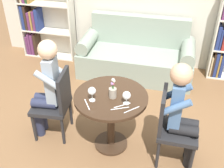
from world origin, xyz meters
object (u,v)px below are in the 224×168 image
Objects in this scene: chair_left at (56,102)px; wine_glass_right at (127,96)px; wine_glass_left at (92,91)px; person_left at (47,87)px; bookshelf_left at (40,17)px; person_right at (183,113)px; chair_right at (172,125)px; flower_vase at (113,90)px; couch at (136,56)px.

wine_glass_right is (0.87, -0.13, 0.33)m from chair_left.
person_left is at bearing 165.57° from wine_glass_left.
wine_glass_right is at bearing 77.38° from person_left.
bookshelf_left reaches higher than person_right.
bookshelf_left reaches higher than chair_left.
bookshelf_left reaches higher than chair_right.
flower_vase reaches higher than chair_left.
chair_left is 1.47m from person_right.
couch is 1.91m from chair_right.
person_right is at bearing -90.21° from chair_right.
wine_glass_right is (0.36, 0.04, -0.02)m from wine_glass_left.
flower_vase is (0.71, -0.06, 0.33)m from chair_left.
chair_left is 0.64m from wine_glass_left.
wine_glass_right is (0.19, -1.82, 0.52)m from couch.
wine_glass_left is (-0.17, -1.86, 0.54)m from couch.
person_right is 0.60m from wine_glass_right.
wine_glass_right is (-0.58, -0.05, 0.15)m from person_right.
couch reaches higher than wine_glass_left.
chair_left is at bearing 171.44° from wine_glass_right.
chair_left is at bearing -60.29° from bookshelf_left.
wine_glass_left is (-0.85, -0.08, 0.35)m from chair_right.
couch is 12.73× the size of wine_glass_right.
flower_vase is (0.03, -1.75, 0.51)m from couch.
bookshelf_left is 10.37× the size of wine_glass_right.
wine_glass_right is at bearing -46.39° from bookshelf_left.
flower_vase is at bearing 88.18° from person_right.
flower_vase is (1.82, -2.01, 0.09)m from bookshelf_left.
couch is at bearing 150.08° from person_left.
chair_right is 0.20m from person_right.
flower_vase reaches higher than wine_glass_right.
couch is 1.43× the size of person_left.
chair_left reaches higher than wine_glass_right.
wine_glass_left is at bearing 69.92° from person_left.
flower_vase is (-0.16, 0.07, -0.01)m from wine_glass_right.
bookshelf_left is 1.67× the size of chair_left.
person_left reaches higher than couch.
person_right is 0.96m from wine_glass_left.
chair_right reaches higher than wine_glass_left.
person_left is (-0.77, -1.70, 0.38)m from couch.
chair_right is at bearing -2.34° from flower_vase.
bookshelf_left is 2.72m from flower_vase.
flower_vase is at bearing -89.18° from couch.
chair_right is at bearing 81.56° from person_left.
chair_right is 0.93m from wine_glass_left.
wine_glass_left is (-0.94, -0.08, 0.17)m from person_right.
bookshelf_left reaches higher than person_left.
bookshelf_left is at bearing 127.48° from wine_glass_left.
chair_left is at bearing 86.74° from chair_right.
couch is 1.87m from bookshelf_left.
person_left is at bearing 176.83° from flower_vase.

